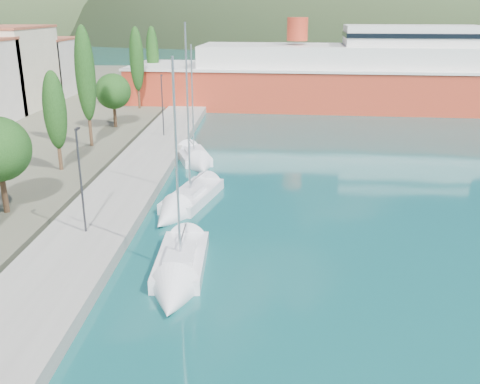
{
  "coord_description": "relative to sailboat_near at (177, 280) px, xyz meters",
  "views": [
    {
      "loc": [
        1.32,
        -13.75,
        13.06
      ],
      "look_at": [
        0.0,
        14.0,
        3.5
      ],
      "focal_mm": 40.0,
      "sensor_mm": 36.0,
      "label": 1
    }
  ],
  "objects": [
    {
      "name": "ground",
      "position": [
        2.94,
        110.32,
        -0.32
      ],
      "size": [
        1400.0,
        1400.0,
        0.0
      ],
      "primitive_type": "plane",
      "color": "#124E4E"
    },
    {
      "name": "quay",
      "position": [
        -6.06,
        16.32,
        0.08
      ],
      "size": [
        5.0,
        88.0,
        0.8
      ],
      "primitive_type": "cube",
      "color": "gray",
      "rests_on": "ground"
    },
    {
      "name": "tree_row",
      "position": [
        -12.19,
        22.03,
        5.41
      ],
      "size": [
        4.05,
        64.09,
        11.04
      ],
      "color": "#47301E",
      "rests_on": "land_strip"
    },
    {
      "name": "lamp_posts",
      "position": [
        -6.06,
        5.09,
        3.76
      ],
      "size": [
        0.15,
        49.29,
        6.06
      ],
      "color": "#2D2D33",
      "rests_on": "quay"
    },
    {
      "name": "sailboat_near",
      "position": [
        0.0,
        0.0,
        0.0
      ],
      "size": [
        2.74,
        8.4,
        11.97
      ],
      "color": "silver",
      "rests_on": "ground"
    },
    {
      "name": "sailboat_mid",
      "position": [
        -1.39,
        10.27,
        -0.0
      ],
      "size": [
        4.63,
        9.48,
        13.2
      ],
      "color": "silver",
      "rests_on": "ground"
    },
    {
      "name": "sailboat_far",
      "position": [
        -1.63,
        21.52,
        -0.01
      ],
      "size": [
        4.69,
        7.97,
        11.17
      ],
      "color": "silver",
      "rests_on": "ground"
    },
    {
      "name": "ferry",
      "position": [
        17.42,
        51.71,
        3.52
      ],
      "size": [
        64.21,
        17.5,
        12.61
      ],
      "color": "#B8361F",
      "rests_on": "ground"
    }
  ]
}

